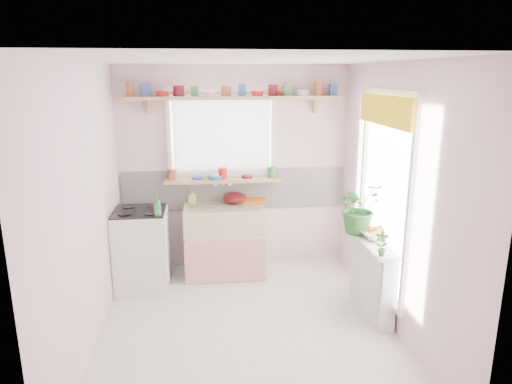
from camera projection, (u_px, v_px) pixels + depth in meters
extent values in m
plane|color=white|center=(247.00, 328.00, 4.41)|extent=(3.20, 3.20, 0.00)
plane|color=white|center=(246.00, 60.00, 3.79)|extent=(3.20, 3.20, 0.00)
plane|color=#F9D1D5|center=(234.00, 169.00, 5.64)|extent=(2.80, 0.00, 2.80)
plane|color=#F9D1D5|center=(274.00, 282.00, 2.56)|extent=(2.80, 0.00, 2.80)
plane|color=#F9D1D5|center=(86.00, 209.00, 3.94)|extent=(0.00, 3.20, 3.20)
plane|color=#F9D1D5|center=(396.00, 199.00, 4.25)|extent=(0.00, 3.20, 3.20)
cube|color=white|center=(235.00, 189.00, 5.68)|extent=(2.74, 0.03, 0.50)
cube|color=pink|center=(235.00, 204.00, 5.73)|extent=(2.74, 0.02, 0.12)
cube|color=white|center=(222.00, 137.00, 5.51)|extent=(1.20, 0.01, 1.00)
cube|color=white|center=(222.00, 138.00, 5.45)|extent=(1.15, 0.02, 0.95)
cube|color=white|center=(387.00, 194.00, 4.45)|extent=(0.01, 1.10, 1.90)
cube|color=yellow|center=(384.00, 110.00, 4.23)|extent=(0.03, 1.20, 0.28)
cube|color=white|center=(225.00, 252.00, 5.57)|extent=(0.85, 0.55, 0.55)
cube|color=#DE5641|center=(226.00, 261.00, 5.31)|extent=(0.95, 0.02, 0.53)
cube|color=beige|center=(224.00, 219.00, 5.47)|extent=(0.95, 0.55, 0.30)
cylinder|color=silver|center=(223.00, 182.00, 5.61)|extent=(0.03, 0.22, 0.03)
cube|color=white|center=(142.00, 250.00, 5.18)|extent=(0.58, 0.58, 0.90)
cube|color=black|center=(139.00, 211.00, 5.07)|extent=(0.56, 0.56, 0.02)
cylinder|color=black|center=(124.00, 214.00, 4.92)|extent=(0.14, 0.14, 0.01)
cylinder|color=black|center=(151.00, 213.00, 4.95)|extent=(0.14, 0.14, 0.01)
cylinder|color=black|center=(128.00, 207.00, 5.19)|extent=(0.14, 0.14, 0.01)
cylinder|color=black|center=(153.00, 206.00, 5.22)|extent=(0.14, 0.14, 0.01)
cube|color=white|center=(372.00, 277.00, 4.65)|extent=(0.15, 0.90, 0.75)
cube|color=white|center=(371.00, 242.00, 4.55)|extent=(0.22, 0.95, 0.03)
cube|color=tan|center=(223.00, 180.00, 5.53)|extent=(1.40, 0.22, 0.04)
cube|color=tan|center=(234.00, 98.00, 5.29)|extent=(2.52, 0.24, 0.04)
cylinder|color=#A55133|center=(130.00, 91.00, 5.14)|extent=(0.11, 0.11, 0.12)
cylinder|color=#3359A5|center=(146.00, 91.00, 5.16)|extent=(0.11, 0.11, 0.12)
cylinder|color=red|center=(163.00, 94.00, 5.19)|extent=(0.11, 0.11, 0.06)
cylinder|color=#590F14|center=(179.00, 91.00, 5.20)|extent=(0.11, 0.11, 0.12)
cylinder|color=#3F7F4C|center=(195.00, 91.00, 5.22)|extent=(0.11, 0.11, 0.12)
cylinder|color=silver|center=(210.00, 93.00, 5.25)|extent=(0.11, 0.11, 0.06)
cylinder|color=#A55133|center=(226.00, 91.00, 5.26)|extent=(0.11, 0.11, 0.12)
cylinder|color=#3359A5|center=(242.00, 91.00, 5.28)|extent=(0.11, 0.11, 0.12)
cylinder|color=red|center=(257.00, 93.00, 5.31)|extent=(0.11, 0.11, 0.06)
cylinder|color=#590F14|center=(273.00, 91.00, 5.33)|extent=(0.11, 0.11, 0.12)
cylinder|color=#3F7F4C|center=(288.00, 90.00, 5.35)|extent=(0.11, 0.11, 0.12)
cylinder|color=silver|center=(303.00, 93.00, 5.37)|extent=(0.11, 0.11, 0.06)
cylinder|color=#A55133|center=(318.00, 90.00, 5.39)|extent=(0.11, 0.11, 0.12)
cylinder|color=#3359A5|center=(333.00, 90.00, 5.41)|extent=(0.11, 0.11, 0.12)
cylinder|color=#A55133|center=(171.00, 175.00, 5.44)|extent=(0.11, 0.11, 0.12)
cylinder|color=#3359A5|center=(197.00, 174.00, 5.48)|extent=(0.11, 0.11, 0.12)
cylinder|color=red|center=(223.00, 176.00, 5.52)|extent=(0.11, 0.11, 0.06)
cylinder|color=#590F14|center=(248.00, 173.00, 5.55)|extent=(0.11, 0.11, 0.12)
cylinder|color=#3F7F4C|center=(273.00, 172.00, 5.58)|extent=(0.11, 0.11, 0.12)
cube|color=orange|center=(252.00, 200.00, 5.66)|extent=(0.40, 0.34, 0.04)
ellipsoid|color=#4E0D10|center=(235.00, 198.00, 5.58)|extent=(0.37, 0.37, 0.13)
imported|color=#265D25|center=(359.00, 207.00, 4.71)|extent=(0.60, 0.56, 0.55)
imported|color=silver|center=(376.00, 236.00, 4.58)|extent=(0.34, 0.34, 0.07)
imported|color=#38702D|center=(382.00, 244.00, 4.13)|extent=(0.15, 0.13, 0.24)
imported|color=#E4D965|center=(192.00, 197.00, 5.56)|extent=(0.10, 0.10, 0.17)
imported|color=white|center=(214.00, 176.00, 5.45)|extent=(0.14, 0.14, 0.09)
imported|color=teal|center=(215.00, 177.00, 5.45)|extent=(0.23, 0.23, 0.06)
imported|color=#B06536|center=(284.00, 89.00, 5.40)|extent=(0.19, 0.19, 0.15)
imported|color=#38703E|center=(157.00, 206.00, 4.85)|extent=(0.09, 0.09, 0.23)
sphere|color=orange|center=(376.00, 230.00, 4.57)|extent=(0.08, 0.08, 0.08)
sphere|color=orange|center=(381.00, 229.00, 4.60)|extent=(0.08, 0.08, 0.08)
sphere|color=orange|center=(371.00, 230.00, 4.58)|extent=(0.08, 0.08, 0.08)
cylinder|color=gold|center=(380.00, 231.00, 4.52)|extent=(0.18, 0.04, 0.10)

